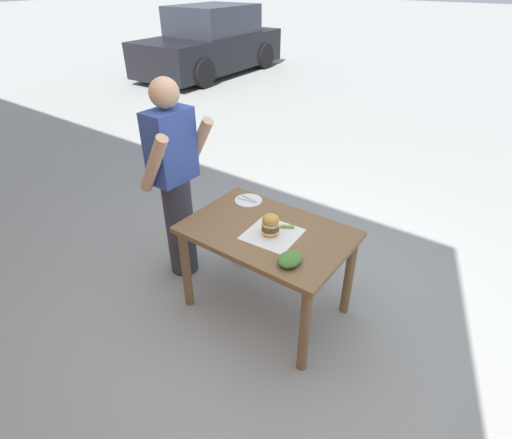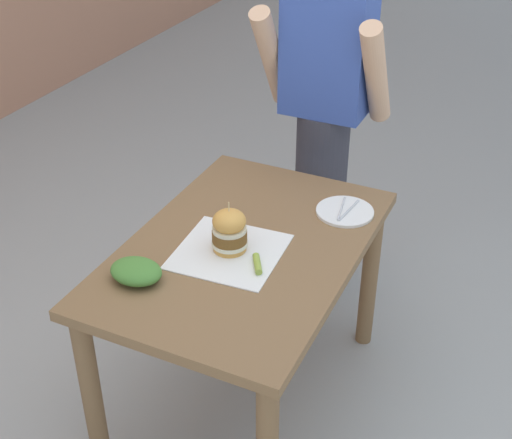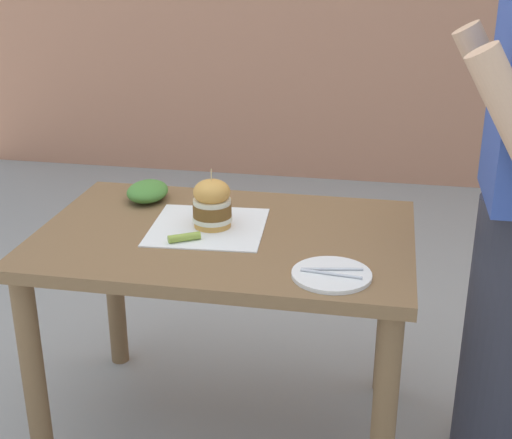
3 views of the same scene
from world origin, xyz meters
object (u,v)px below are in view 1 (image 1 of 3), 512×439
at_px(side_salad, 290,259).
at_px(patio_table, 267,244).
at_px(sandwich, 271,224).
at_px(parked_car_near_curb, 211,44).
at_px(side_plate_with_forks, 249,201).
at_px(diner_across_table, 175,181).
at_px(pickle_spear, 287,226).

bearing_deg(side_salad, patio_table, 54.93).
xyz_separation_m(patio_table, sandwich, (-0.03, -0.05, 0.20)).
bearing_deg(parked_car_near_curb, patio_table, -135.89).
xyz_separation_m(side_plate_with_forks, diner_across_table, (-0.29, 0.52, 0.14)).
distance_m(sandwich, pickle_spear, 0.16).
bearing_deg(diner_across_table, sandwich, -89.96).
bearing_deg(side_salad, pickle_spear, 34.52).
bearing_deg(parked_car_near_curb, pickle_spear, -134.95).
xyz_separation_m(sandwich, parked_car_near_curb, (6.32, 6.14, -0.10)).
xyz_separation_m(pickle_spear, diner_across_table, (-0.13, 0.98, 0.13)).
height_order(sandwich, pickle_spear, sandwich).
distance_m(patio_table, pickle_spear, 0.20).
relative_size(sandwich, parked_car_near_curb, 0.04).
bearing_deg(side_plate_with_forks, patio_table, -125.17).
bearing_deg(patio_table, parked_car_near_curb, 44.11).
relative_size(side_plate_with_forks, side_salad, 1.22).
relative_size(sandwich, side_salad, 1.06).
height_order(side_salad, diner_across_table, diner_across_table).
distance_m(pickle_spear, side_plate_with_forks, 0.49).
relative_size(sandwich, pickle_spear, 1.93).
bearing_deg(parked_car_near_curb, side_plate_with_forks, -136.45).
bearing_deg(side_salad, side_plate_with_forks, 54.88).
bearing_deg(diner_across_table, pickle_spear, -82.25).
bearing_deg(patio_table, diner_across_table, 92.15).
bearing_deg(side_plate_with_forks, parked_car_near_curb, 43.55).
distance_m(sandwich, diner_across_table, 0.92).
distance_m(sandwich, parked_car_near_curb, 8.81).
xyz_separation_m(patio_table, parked_car_near_curb, (6.29, 6.09, 0.10)).
xyz_separation_m(pickle_spear, side_salad, (-0.33, -0.23, 0.02)).
xyz_separation_m(sandwich, pickle_spear, (0.13, -0.06, -0.06)).
height_order(patio_table, sandwich, sandwich).
distance_m(side_salad, diner_across_table, 1.23).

